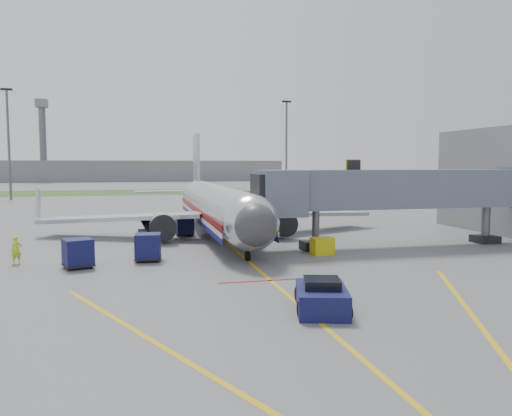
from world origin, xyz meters
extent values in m
plane|color=#565659|center=(0.00, 0.00, 0.00)|extent=(400.00, 400.00, 0.00)
cube|color=#2D4C1E|center=(0.00, 90.00, 0.01)|extent=(300.00, 25.00, 0.01)
cube|color=gold|center=(0.00, -2.00, 0.00)|extent=(0.25, 50.00, 0.01)
cube|color=maroon|center=(0.00, -4.00, 0.00)|extent=(6.00, 0.25, 0.01)
cube|color=gold|center=(-6.00, -14.00, 0.00)|extent=(9.52, 20.04, 0.01)
cube|color=gold|center=(6.00, -14.00, 0.00)|extent=(9.52, 20.04, 0.01)
cylinder|color=silver|center=(0.00, 15.00, 2.70)|extent=(3.80, 28.00, 3.80)
sphere|color=silver|center=(0.00, 1.00, 2.70)|extent=(3.80, 3.80, 3.80)
sphere|color=#38383D|center=(0.00, -0.30, 2.70)|extent=(2.74, 2.74, 2.74)
cube|color=black|center=(0.00, 0.60, 3.25)|extent=(2.20, 1.20, 0.55)
cone|color=silver|center=(0.00, 31.50, 2.70)|extent=(3.80, 5.00, 3.80)
cube|color=#B7BAC1|center=(0.00, 31.00, 6.70)|extent=(0.35, 4.20, 7.00)
cube|color=#B7BAC1|center=(-8.50, 15.00, 1.80)|extent=(15.10, 8.59, 1.13)
cube|color=#B7BAC1|center=(8.50, 15.00, 1.80)|extent=(15.10, 8.59, 1.13)
cylinder|color=silver|center=(-5.20, 12.00, 1.35)|extent=(2.10, 3.60, 2.10)
cylinder|color=silver|center=(5.20, 12.00, 1.35)|extent=(2.10, 3.60, 2.10)
cube|color=maroon|center=(1.92, 15.00, 2.35)|extent=(0.05, 28.00, 0.45)
cube|color=navy|center=(1.92, 15.00, 1.45)|extent=(0.05, 28.00, 0.35)
cylinder|color=black|center=(0.00, 2.00, 0.30)|extent=(0.28, 0.70, 0.70)
cylinder|color=black|center=(-2.60, 15.50, 0.45)|extent=(0.50, 1.00, 1.00)
cylinder|color=black|center=(2.60, 15.50, 0.45)|extent=(0.50, 1.00, 1.00)
cube|color=slate|center=(13.00, 5.00, 4.60)|extent=(20.00, 3.00, 3.00)
cube|color=slate|center=(3.20, 5.00, 4.40)|extent=(3.20, 3.60, 3.40)
cube|color=black|center=(2.00, 5.00, 4.40)|extent=(1.60, 3.00, 2.80)
cube|color=#CAB90B|center=(9.00, 5.00, 6.40)|extent=(1.20, 0.15, 1.00)
cylinder|color=#595B60|center=(6.00, 5.00, 1.55)|extent=(0.56, 0.56, 3.10)
cube|color=black|center=(6.00, 5.00, 0.35)|extent=(2.20, 1.60, 0.70)
cylinder|color=#595B60|center=(21.00, 5.00, 1.55)|extent=(0.70, 0.70, 3.10)
cube|color=black|center=(21.00, 5.00, 0.30)|extent=(1.80, 1.80, 0.60)
cylinder|color=#595B60|center=(-30.00, 70.00, 10.00)|extent=(0.44, 0.44, 20.00)
cube|color=black|center=(-30.00, 70.00, 20.20)|extent=(2.00, 0.40, 0.40)
cylinder|color=#595B60|center=(25.00, 75.00, 10.00)|extent=(0.44, 0.44, 20.00)
cube|color=black|center=(25.00, 75.00, 20.20)|extent=(2.00, 0.40, 0.40)
cube|color=slate|center=(-10.00, 170.00, 4.00)|extent=(120.00, 14.00, 8.00)
cylinder|color=#595B60|center=(-40.00, 165.00, 14.00)|extent=(2.40, 2.40, 28.00)
cube|color=slate|center=(-40.00, 165.00, 28.50)|extent=(4.00, 4.00, 3.00)
cube|color=#0D0D3A|center=(0.66, -10.20, 0.54)|extent=(3.04, 3.99, 1.08)
cube|color=black|center=(0.66, -10.20, 1.23)|extent=(1.94, 1.94, 0.49)
cylinder|color=black|center=(-0.54, -11.19, 0.39)|extent=(0.42, 0.82, 0.79)
cylinder|color=black|center=(1.16, -11.67, 0.39)|extent=(0.42, 0.82, 0.79)
cylinder|color=black|center=(0.16, -8.73, 0.39)|extent=(0.42, 0.82, 0.79)
cylinder|color=black|center=(1.86, -9.22, 0.39)|extent=(0.42, 0.82, 0.79)
cube|color=#0D0D3A|center=(-10.92, 2.17, 1.01)|extent=(2.12, 2.12, 1.65)
cube|color=black|center=(-10.92, 2.17, 0.19)|extent=(2.19, 2.19, 0.13)
cylinder|color=black|center=(-11.31, 1.35, 0.15)|extent=(0.32, 0.36, 0.30)
cylinder|color=black|center=(-10.10, 1.79, 0.15)|extent=(0.32, 0.36, 0.30)
cylinder|color=black|center=(-11.74, 2.56, 0.15)|extent=(0.32, 0.36, 0.30)
cylinder|color=black|center=(-10.54, 2.99, 0.15)|extent=(0.32, 0.36, 0.30)
cube|color=#0D0D3A|center=(-3.00, 15.26, 0.94)|extent=(1.63, 1.63, 1.54)
cube|color=black|center=(-3.00, 15.26, 0.18)|extent=(1.68, 1.68, 0.12)
cylinder|color=black|center=(-3.56, 14.63, 0.14)|extent=(0.23, 0.29, 0.28)
cylinder|color=black|center=(-2.37, 14.70, 0.14)|extent=(0.23, 0.29, 0.28)
cylinder|color=black|center=(-3.63, 15.82, 0.14)|extent=(0.23, 0.29, 0.28)
cylinder|color=black|center=(-2.44, 15.89, 0.14)|extent=(0.23, 0.29, 0.28)
cube|color=#0D0D3A|center=(-6.57, 3.50, 1.02)|extent=(1.81, 1.81, 1.66)
cube|color=black|center=(-6.57, 3.50, 0.19)|extent=(1.87, 1.87, 0.13)
cylinder|color=black|center=(-7.27, 2.92, 0.15)|extent=(0.26, 0.32, 0.30)
cylinder|color=black|center=(-5.99, 2.80, 0.15)|extent=(0.26, 0.32, 0.30)
cylinder|color=black|center=(-7.16, 4.20, 0.15)|extent=(0.26, 0.32, 0.30)
cylinder|color=black|center=(-5.87, 4.08, 0.15)|extent=(0.26, 0.32, 0.30)
cube|color=#0D0D3A|center=(-6.27, 13.15, 0.40)|extent=(1.86, 3.37, 0.80)
cube|color=black|center=(-6.36, 13.59, 1.24)|extent=(1.51, 3.65, 1.25)
cylinder|color=black|center=(-6.47, 11.94, 0.25)|extent=(0.29, 0.52, 0.50)
cylinder|color=black|center=(-5.60, 12.12, 0.25)|extent=(0.29, 0.52, 0.50)
cylinder|color=black|center=(-6.94, 14.19, 0.25)|extent=(0.29, 0.52, 0.50)
cylinder|color=black|center=(-6.07, 14.37, 0.25)|extent=(0.29, 0.52, 0.50)
cube|color=#CAB90B|center=(5.78, 3.00, 0.62)|extent=(1.64, 1.18, 1.24)
cylinder|color=black|center=(5.26, 2.95, 0.16)|extent=(0.24, 0.33, 0.31)
cylinder|color=black|center=(6.29, 3.05, 0.16)|extent=(0.24, 0.33, 0.31)
imported|color=#B8E61B|center=(-14.99, 4.42, 0.91)|extent=(0.79, 0.67, 1.82)
camera|label=1|loc=(-7.25, -30.64, 6.51)|focal=35.00mm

